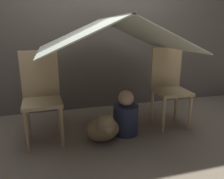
% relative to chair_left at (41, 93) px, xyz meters
% --- Properties ---
extents(ground_plane, '(8.80, 8.80, 0.00)m').
position_rel_chair_left_xyz_m(ground_plane, '(0.76, -0.19, -0.53)').
color(ground_plane, gray).
extents(wall_back, '(7.00, 0.05, 2.50)m').
position_rel_chair_left_xyz_m(wall_back, '(0.76, 0.86, 0.72)').
color(wall_back, '#6B6056').
rests_on(wall_back, ground_plane).
extents(chair_left, '(0.42, 0.42, 0.97)m').
position_rel_chair_left_xyz_m(chair_left, '(0.00, 0.00, 0.00)').
color(chair_left, '#D1B27F').
rests_on(chair_left, ground_plane).
extents(chair_right, '(0.42, 0.42, 0.97)m').
position_rel_chair_left_xyz_m(chair_right, '(1.53, 0.00, 0.00)').
color(chair_right, '#D1B27F').
rests_on(chair_right, ground_plane).
extents(sheet_canopy, '(1.52, 1.28, 0.35)m').
position_rel_chair_left_xyz_m(sheet_canopy, '(0.76, -0.08, 0.62)').
color(sheet_canopy, silver).
extents(person_front, '(0.29, 0.29, 0.53)m').
position_rel_chair_left_xyz_m(person_front, '(0.92, -0.13, -0.31)').
color(person_front, '#2D3351').
rests_on(person_front, ground_plane).
extents(dog, '(0.37, 0.39, 0.38)m').
position_rel_chair_left_xyz_m(dog, '(0.61, -0.28, -0.36)').
color(dog, '#9E7F56').
rests_on(dog, ground_plane).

